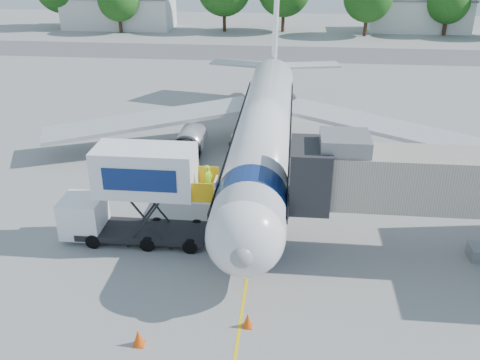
# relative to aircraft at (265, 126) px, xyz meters

# --- Properties ---
(ground) EXTENTS (160.00, 160.00, 0.00)m
(ground) POSITION_rel_aircraft_xyz_m (0.00, -4.12, -2.95)
(ground) COLOR gray
(ground) RESTS_ON ground
(guidance_line) EXTENTS (0.15, 70.00, 0.01)m
(guidance_line) POSITION_rel_aircraft_xyz_m (0.00, -4.12, -2.94)
(guidance_line) COLOR yellow
(guidance_line) RESTS_ON ground
(taxiway_strip) EXTENTS (120.00, 10.00, 0.01)m
(taxiway_strip) POSITION_rel_aircraft_xyz_m (0.00, 37.88, -2.94)
(taxiway_strip) COLOR #59595B
(taxiway_strip) RESTS_ON ground
(aircraft) EXTENTS (34.17, 37.73, 11.35)m
(aircraft) POSITION_rel_aircraft_xyz_m (0.00, 0.00, 0.00)
(aircraft) COLOR silver
(aircraft) RESTS_ON ground
(jet_bridge) EXTENTS (13.90, 3.20, 6.60)m
(jet_bridge) POSITION_rel_aircraft_xyz_m (7.99, -11.12, 1.39)
(jet_bridge) COLOR #ACA293
(jet_bridge) RESTS_ON ground
(catering_hiloader) EXTENTS (8.50, 2.44, 5.50)m
(catering_hiloader) POSITION_rel_aircraft_xyz_m (-6.27, -11.12, -0.19)
(catering_hiloader) COLOR black
(catering_hiloader) RESTS_ON ground
(safety_cone_a) EXTENTS (0.44, 0.44, 0.70)m
(safety_cone_a) POSITION_rel_aircraft_xyz_m (0.34, -17.63, -2.61)
(safety_cone_a) COLOR #E74D0C
(safety_cone_a) RESTS_ON ground
(safety_cone_b) EXTENTS (0.49, 0.49, 0.78)m
(safety_cone_b) POSITION_rel_aircraft_xyz_m (-4.05, -19.20, -2.58)
(safety_cone_b) COLOR #E74D0C
(safety_cone_b) RESTS_ON ground
(outbuilding_left) EXTENTS (18.40, 8.40, 5.30)m
(outbuilding_left) POSITION_rel_aircraft_xyz_m (-28.00, 55.88, -0.29)
(outbuilding_left) COLOR silver
(outbuilding_left) RESTS_ON ground
(outbuilding_right) EXTENTS (16.40, 7.40, 5.30)m
(outbuilding_right) POSITION_rel_aircraft_xyz_m (22.00, 57.88, -0.29)
(outbuilding_right) COLOR silver
(outbuilding_right) RESTS_ON ground
(tree_b) EXTENTS (6.57, 6.57, 8.38)m
(tree_b) POSITION_rel_aircraft_xyz_m (-26.49, 51.21, 2.14)
(tree_b) COLOR #382314
(tree_b) RESTS_ON ground
(tree_f) EXTENTS (6.50, 6.50, 8.29)m
(tree_f) POSITION_rel_aircraft_xyz_m (25.54, 54.02, 2.08)
(tree_f) COLOR #382314
(tree_f) RESTS_ON ground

